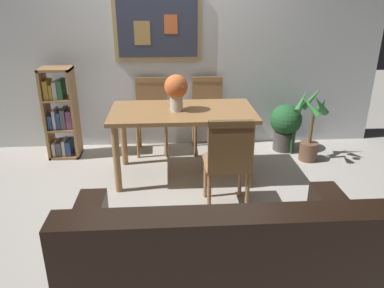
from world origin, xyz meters
name	(u,v)px	position (x,y,z in m)	size (l,w,h in m)	color
ground_plane	(179,191)	(0.00, 0.00, 0.00)	(12.00, 12.00, 0.00)	#B7B2A8
wall_back_with_painting	(173,43)	(0.00, 1.35, 1.30)	(5.20, 0.14, 2.60)	silver
dining_table	(183,120)	(0.06, 0.36, 0.64)	(1.49, 0.81, 0.75)	#9E7042
dining_chair_near_right	(228,157)	(0.43, -0.39, 0.54)	(0.40, 0.41, 0.91)	#9E7042
dining_chair_far_right	(208,108)	(0.41, 1.11, 0.54)	(0.40, 0.41, 0.91)	#9E7042
dining_chair_far_left	(152,109)	(-0.29, 1.11, 0.54)	(0.40, 0.41, 0.91)	#9E7042
leather_couch	(217,264)	(0.20, -1.50, 0.31)	(1.80, 0.84, 0.84)	black
bookshelf	(61,116)	(-1.36, 0.98, 0.52)	(0.36, 0.28, 1.09)	#9E7042
potted_ivy	(286,125)	(1.38, 1.00, 0.34)	(0.39, 0.39, 0.60)	#4C4742
potted_palm	(310,129)	(1.57, 0.67, 0.39)	(0.39, 0.46, 0.89)	brown
flower_vase	(176,89)	(0.00, 0.35, 0.97)	(0.24, 0.24, 0.37)	beige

